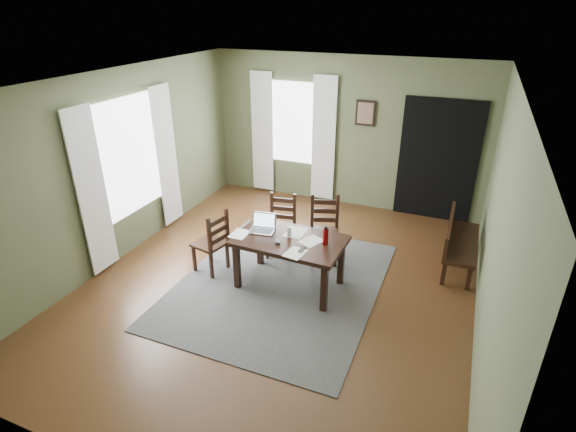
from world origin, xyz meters
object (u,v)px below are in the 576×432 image
at_px(chair_end, 212,243).
at_px(water_bottle, 325,236).
at_px(dining_table, 289,245).
at_px(bench, 457,239).
at_px(chair_back_right, 324,230).
at_px(chair_back_left, 281,226).
at_px(laptop, 263,226).

xyz_separation_m(chair_end, water_bottle, (1.61, 0.12, 0.37)).
relative_size(dining_table, bench, 1.10).
distance_m(dining_table, chair_end, 1.15).
distance_m(chair_end, water_bottle, 1.65).
distance_m(chair_back_right, bench, 1.89).
distance_m(dining_table, bench, 2.45).
relative_size(dining_table, chair_back_left, 1.55).
distance_m(dining_table, chair_back_right, 0.88).
xyz_separation_m(chair_back_right, bench, (1.81, 0.54, -0.04)).
xyz_separation_m(dining_table, chair_end, (-1.13, -0.07, -0.17)).
height_order(chair_end, water_bottle, water_bottle).
bearing_deg(bench, chair_back_left, 104.10).
bearing_deg(chair_back_left, chair_end, -140.39).
bearing_deg(chair_back_right, bench, -1.51).
xyz_separation_m(chair_back_left, water_bottle, (0.91, -0.72, 0.38)).
relative_size(chair_end, bench, 0.71).
bearing_deg(chair_end, water_bottle, 106.34).
bearing_deg(laptop, chair_back_right, 40.75).
bearing_deg(chair_back_left, bench, 3.53).
bearing_deg(dining_table, bench, 36.28).
height_order(dining_table, chair_back_right, chair_back_right).
xyz_separation_m(laptop, water_bottle, (0.90, -0.05, 0.06)).
bearing_deg(chair_back_left, chair_back_right, -3.45).
height_order(bench, water_bottle, water_bottle).
height_order(chair_end, chair_back_left, chair_end).
height_order(dining_table, chair_back_left, chair_back_left).
bearing_deg(chair_back_right, water_bottle, -89.55).
relative_size(chair_back_left, chair_back_right, 0.95).
bearing_deg(laptop, water_bottle, -12.36).
bearing_deg(bench, dining_table, 124.31).
bearing_deg(chair_end, dining_table, 105.83).
distance_m(dining_table, laptop, 0.46).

